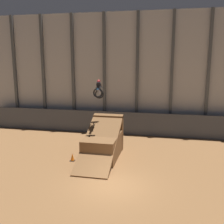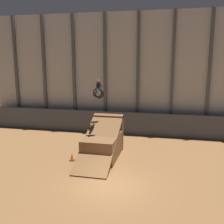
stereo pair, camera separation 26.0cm
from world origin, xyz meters
The scene contains 6 objects.
ground_plane centered at (0.00, 0.00, 0.00)m, with size 60.00×60.00×0.00m, color brown.
arena_back_wall centered at (0.00, 12.22, 6.05)m, with size 32.00×0.40×12.10m.
lower_barrier centered at (0.00, 11.15, 1.15)m, with size 31.36×0.20×2.30m.
dirt_ramp centered at (-1.72, 4.79, 1.04)m, with size 2.49×6.09×3.10m.
rider_bike_solo centered at (-2.20, 5.28, 5.12)m, with size 1.00×1.78×1.58m.
traffic_cone_near_ramp centered at (-3.76, 3.28, 0.28)m, with size 0.36×0.36×0.58m.
Camera 2 is at (3.21, -14.22, 7.45)m, focal length 42.00 mm.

